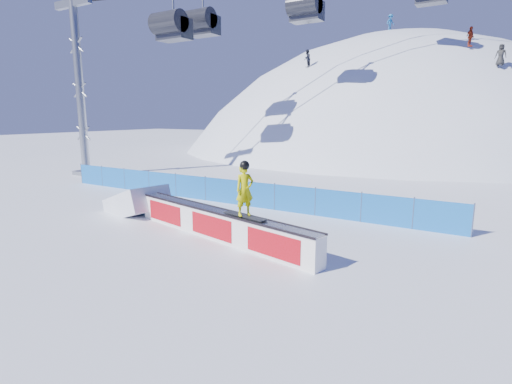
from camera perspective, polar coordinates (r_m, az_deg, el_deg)
The scene contains 7 objects.
ground at distance 16.62m, azimuth -14.18°, elevation -4.33°, with size 160.00×160.00×0.00m, color white.
snow_hill at distance 58.77m, azimuth 18.06°, elevation -11.87°, with size 64.00×64.00×64.00m.
safety_fence at distance 19.79m, azimuth -4.97°, elevation 0.20°, with size 22.05×0.05×1.30m.
rail_box at distance 14.08m, azimuth -5.55°, elevation -4.62°, with size 8.70×2.53×1.05m.
snow_ramp at distance 18.61m, azimuth -16.55°, elevation -2.82°, with size 2.77×1.85×1.04m, color white, non-canonical shape.
snowboarder at distance 12.75m, azimuth -1.62°, elevation 0.38°, with size 1.77×0.74×1.82m.
distant_skiers at distance 42.79m, azimuth 20.30°, elevation 19.73°, with size 16.52×12.70×7.10m.
Camera 1 is at (11.56, -11.14, 4.29)m, focal length 28.00 mm.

